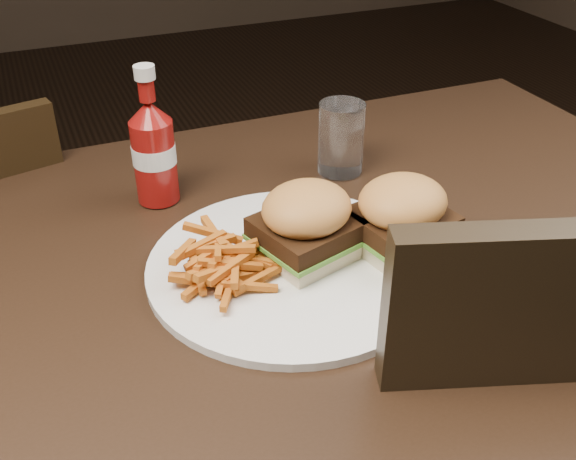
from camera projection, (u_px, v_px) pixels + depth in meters
name	position (u px, v px, depth m)	size (l,w,h in m)	color
dining_table	(311.00, 259.00, 0.86)	(1.20, 0.80, 0.04)	black
plate	(291.00, 266.00, 0.80)	(0.34, 0.34, 0.01)	white
sandwich_half_a	(306.00, 249.00, 0.80)	(0.10, 0.09, 0.03)	#FDE2C3
sandwich_half_b	(398.00, 242.00, 0.81)	(0.10, 0.09, 0.03)	#F0EBBF
fries_pile	(221.00, 259.00, 0.77)	(0.11, 0.11, 0.04)	#B34A26
ketchup_bottle	(155.00, 161.00, 0.91)	(0.06, 0.06, 0.12)	maroon
tumbler	(341.00, 138.00, 0.98)	(0.07, 0.07, 0.11)	white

